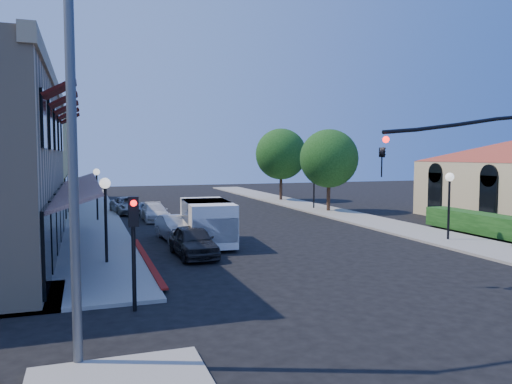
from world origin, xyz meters
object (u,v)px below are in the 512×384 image
object	(u,v)px
parked_car_d	(128,205)
parked_car_b	(176,228)
secondary_signal	(134,232)
cobra_streetlight	(90,118)
lamppost_right_near	(449,189)
white_van	(207,220)
lamppost_left_far	(97,181)
lamppost_right_far	(314,176)
lamppost_left_near	(105,198)
street_tree_b	(281,154)
street_tree_a	(329,158)
parked_car_a	(193,241)
parked_car_c	(155,212)

from	to	relation	value
parked_car_d	parked_car_b	bearing A→B (deg)	-90.80
secondary_signal	cobra_streetlight	distance (m)	4.65
lamppost_right_near	parked_car_b	xyz separation A→B (m)	(-13.30, 5.00, -2.09)
white_van	parked_car_b	distance (m)	2.40
lamppost_left_far	lamppost_right_far	size ratio (longest dim) A/B	1.00
lamppost_right_near	lamppost_left_far	bearing A→B (deg)	140.53
lamppost_left_near	parked_car_d	size ratio (longest dim) A/B	0.78
street_tree_b	white_van	distance (m)	24.54
street_tree_a	lamppost_left_far	xyz separation A→B (m)	(-17.30, 0.00, -1.46)
street_tree_b	parked_car_a	xyz separation A→B (m)	(-13.60, -23.45, -3.86)
street_tree_a	parked_car_a	xyz separation A→B (m)	(-13.60, -13.45, -3.51)
lamppost_left_far	parked_car_d	world-z (taller)	lamppost_left_far
white_van	parked_car_c	xyz separation A→B (m)	(-1.25, 10.11, -0.68)
secondary_signal	cobra_streetlight	size ratio (longest dim) A/B	0.36
lamppost_left_far	white_van	bearing A→B (deg)	-65.68
lamppost_right_far	parked_car_d	distance (m)	14.98
secondary_signal	lamppost_right_far	bearing A→B (deg)	53.86
cobra_streetlight	parked_car_b	world-z (taller)	cobra_streetlight
parked_car_a	parked_car_c	world-z (taller)	parked_car_a
lamppost_left_near	parked_car_a	distance (m)	4.27
cobra_streetlight	white_van	distance (m)	14.75
street_tree_a	cobra_streetlight	distance (m)	29.99
secondary_signal	white_van	distance (m)	10.67
secondary_signal	cobra_streetlight	world-z (taller)	cobra_streetlight
lamppost_left_near	parked_car_b	distance (m)	6.56
lamppost_left_near	cobra_streetlight	bearing A→B (deg)	-93.71
street_tree_a	secondary_signal	xyz separation A→B (m)	(-16.80, -20.59, -1.88)
lamppost_left_near	parked_car_c	distance (m)	13.83
lamppost_right_far	white_van	world-z (taller)	lamppost_right_far
street_tree_b	lamppost_right_near	xyz separation A→B (m)	(-0.30, -24.00, -1.81)
parked_car_a	lamppost_right_near	bearing A→B (deg)	-4.23
street_tree_a	lamppost_left_near	bearing A→B (deg)	-141.02
cobra_streetlight	parked_car_a	bearing A→B (deg)	67.60
street_tree_a	parked_car_b	distance (m)	16.69
street_tree_b	parked_car_d	distance (m)	16.62
secondary_signal	parked_car_a	distance (m)	7.99
lamppost_right_near	white_van	size ratio (longest dim) A/B	0.70
white_van	parked_car_b	size ratio (longest dim) A/B	1.30
lamppost_right_far	parked_car_c	size ratio (longest dim) A/B	0.88
parked_car_d	lamppost_left_far	bearing A→B (deg)	-126.85
street_tree_a	cobra_streetlight	bearing A→B (deg)	-126.79
parked_car_a	lamppost_right_far	bearing A→B (deg)	47.41
lamppost_right_near	parked_car_a	distance (m)	13.47
cobra_streetlight	street_tree_b	bearing A→B (deg)	62.17
lamppost_left_near	parked_car_a	world-z (taller)	lamppost_left_near
street_tree_a	parked_car_d	world-z (taller)	street_tree_a
cobra_streetlight	lamppost_left_far	size ratio (longest dim) A/B	2.61
lamppost_right_near	parked_car_d	distance (m)	23.33
street_tree_a	street_tree_b	xyz separation A→B (m)	(0.00, 10.00, 0.35)
lamppost_right_near	parked_car_d	bearing A→B (deg)	129.24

